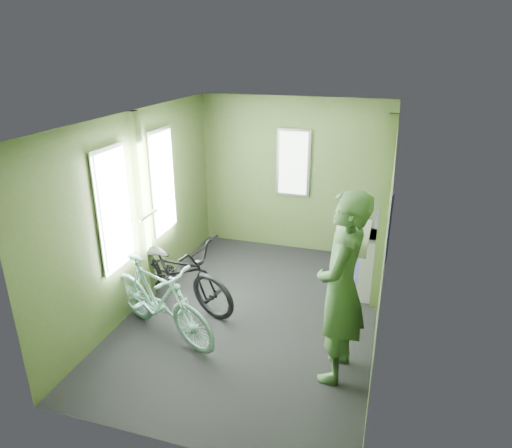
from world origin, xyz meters
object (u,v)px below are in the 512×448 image
(waste_box, at_px, (370,266))
(bench_seat, at_px, (364,252))
(bicycle_mint, at_px, (163,336))
(passenger, at_px, (341,288))
(bicycle_black, at_px, (178,303))

(waste_box, bearing_deg, bench_seat, 99.58)
(bicycle_mint, xyz_separation_m, bench_seat, (1.96, 2.18, 0.31))
(bicycle_mint, height_order, passenger, passenger)
(bench_seat, bearing_deg, passenger, -84.30)
(waste_box, xyz_separation_m, bench_seat, (-0.11, 0.66, -0.12))
(passenger, bearing_deg, bicycle_mint, -84.11)
(bicycle_black, xyz_separation_m, passenger, (2.02, -0.71, 0.93))
(bicycle_black, relative_size, bicycle_mint, 1.12)
(bicycle_mint, bearing_deg, passenger, -68.18)
(bicycle_black, xyz_separation_m, bench_seat, (2.11, 1.50, 0.31))
(bicycle_black, relative_size, passenger, 0.96)
(bicycle_black, bearing_deg, bench_seat, -34.29)
(bicycle_black, bearing_deg, passenger, -89.18)
(waste_box, relative_size, bench_seat, 0.81)
(bicycle_mint, distance_m, waste_box, 2.61)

